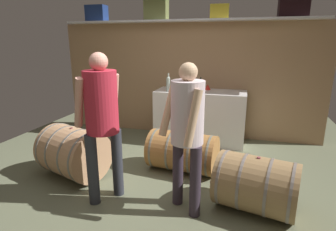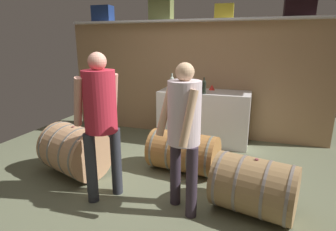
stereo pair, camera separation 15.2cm
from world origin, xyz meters
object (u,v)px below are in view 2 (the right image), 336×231
object	(u,v)px
toolcase_black	(300,5)
toolcase_yellow	(224,12)
winemaker_pouring	(100,112)
work_cabinet	(204,117)
wine_glass	(184,86)
wine_bottle_dark	(204,87)
toolcase_olive	(161,10)
wine_barrel_far	(75,150)
visitor_tasting	(184,124)
wine_bottle_clear	(172,84)
red_funnel	(212,87)
wine_barrel_flank	(254,186)
toolcase_navy	(103,14)
wine_barrel_near	(183,152)

from	to	relation	value
toolcase_black	toolcase_yellow	bearing A→B (deg)	178.80
winemaker_pouring	toolcase_yellow	bearing A→B (deg)	15.43
work_cabinet	wine_glass	size ratio (longest dim) A/B	11.28
winemaker_pouring	toolcase_black	bearing A→B (deg)	-3.98
wine_bottle_dark	winemaker_pouring	xyz separation A→B (m)	(-0.75, -1.93, -0.03)
toolcase_olive	wine_bottle_dark	xyz separation A→B (m)	(0.90, -0.47, -1.26)
wine_bottle_dark	wine_barrel_far	size ratio (longest dim) A/B	0.28
wine_glass	visitor_tasting	world-z (taller)	visitor_tasting
wine_bottle_clear	toolcase_olive	bearing A→B (deg)	128.94
toolcase_yellow	red_funnel	bearing A→B (deg)	-161.42
work_cabinet	wine_bottle_clear	distance (m)	0.82
wine_barrel_far	wine_barrel_flank	bearing A→B (deg)	14.81
toolcase_navy	wine_barrel_near	bearing A→B (deg)	-37.46
wine_glass	wine_barrel_far	distance (m)	2.07
wine_barrel_far	visitor_tasting	xyz separation A→B (m)	(1.60, -0.35, 0.63)
wine_barrel_flank	visitor_tasting	distance (m)	0.99
work_cabinet	wine_barrel_flank	xyz separation A→B (m)	(0.92, -1.95, -0.16)
wine_bottle_clear	wine_barrel_near	bearing A→B (deg)	-64.48
winemaker_pouring	visitor_tasting	size ratio (longest dim) A/B	1.06
wine_bottle_clear	winemaker_pouring	world-z (taller)	winemaker_pouring
toolcase_olive	wine_glass	size ratio (longest dim) A/B	2.86
red_funnel	winemaker_pouring	xyz separation A→B (m)	(-0.82, -2.34, 0.05)
work_cabinet	toolcase_yellow	bearing A→B (deg)	43.69
toolcase_navy	wine_barrel_near	xyz separation A→B (m)	(2.03, -1.47, -1.99)
work_cabinet	wine_bottle_clear	xyz separation A→B (m)	(-0.53, -0.19, 0.60)
wine_barrel_far	winemaker_pouring	world-z (taller)	winemaker_pouring
toolcase_black	wine_barrel_flank	xyz separation A→B (m)	(-0.46, -2.18, -1.99)
wine_bottle_clear	wine_barrel_near	distance (m)	1.40
wine_barrel_flank	visitor_tasting	size ratio (longest dim) A/B	0.59
toolcase_navy	toolcase_yellow	size ratio (longest dim) A/B	1.22
toolcase_navy	visitor_tasting	xyz separation A→B (m)	(2.26, -2.36, -1.31)
visitor_tasting	toolcase_yellow	bearing A→B (deg)	-53.26
wine_glass	wine_barrel_flank	world-z (taller)	wine_glass
toolcase_yellow	wine_bottle_dark	world-z (taller)	toolcase_yellow
toolcase_black	visitor_tasting	world-z (taller)	toolcase_black
wine_bottle_clear	wine_barrel_far	distance (m)	1.95
wine_bottle_dark	red_funnel	world-z (taller)	wine_bottle_dark
toolcase_navy	wine_bottle_dark	size ratio (longest dim) A/B	1.37
toolcase_navy	toolcase_yellow	bearing A→B (deg)	-1.58
wine_barrel_far	toolcase_black	bearing A→B (deg)	54.85
wine_bottle_clear	visitor_tasting	size ratio (longest dim) A/B	0.20
toolcase_olive	wine_barrel_near	world-z (taller)	toolcase_olive
wine_bottle_dark	visitor_tasting	size ratio (longest dim) A/B	0.17
wine_bottle_clear	wine_barrel_flank	bearing A→B (deg)	-50.41
toolcase_black	visitor_tasting	size ratio (longest dim) A/B	0.28
toolcase_yellow	wine_barrel_far	xyz separation A→B (m)	(-1.63, -2.01, -1.90)
red_funnel	wine_barrel_flank	size ratio (longest dim) A/B	0.12
toolcase_navy	wine_bottle_clear	size ratio (longest dim) A/B	1.19
toolcase_olive	wine_barrel_far	size ratio (longest dim) A/B	0.41
wine_glass	winemaker_pouring	distance (m)	2.06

